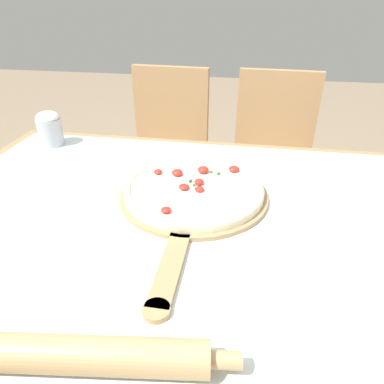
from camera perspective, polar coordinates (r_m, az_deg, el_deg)
The scene contains 8 objects.
dining_table at distance 0.90m, azimuth -1.51°, elevation -9.04°, with size 1.43×1.00×0.73m.
towel_cloth at distance 0.85m, azimuth -1.60°, elevation -4.16°, with size 1.35×0.92×0.00m.
pizza_peel at distance 0.90m, azimuth 0.08°, elevation -1.07°, with size 0.40×0.62×0.01m.
pizza at distance 0.91m, azimuth 0.32°, elevation 0.69°, with size 0.37×0.37×0.04m.
rolling_pin at distance 0.56m, azimuth -15.99°, elevation -24.69°, with size 0.42×0.10×0.06m.
chair_left at distance 1.76m, azimuth -4.13°, elevation 7.48°, with size 0.42×0.42×0.90m.
chair_right at distance 1.72m, azimuth 13.15°, elevation 6.16°, with size 0.42×0.42×0.90m.
flour_cup at distance 1.32m, azimuth -22.65°, elevation 9.78°, with size 0.08×0.08×0.12m.
Camera 1 is at (0.14, -0.68, 1.21)m, focal length 32.00 mm.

